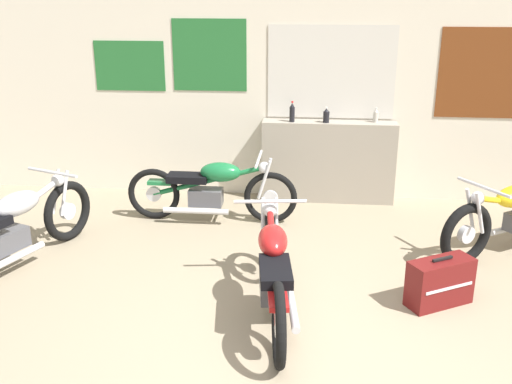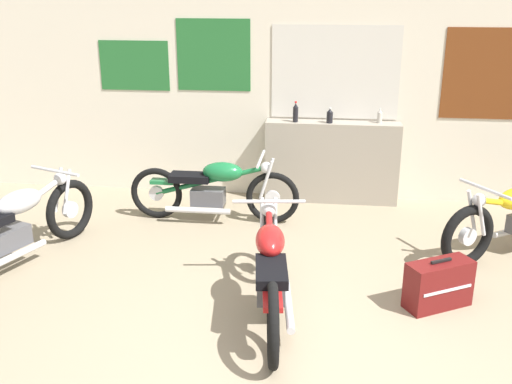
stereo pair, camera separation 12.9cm
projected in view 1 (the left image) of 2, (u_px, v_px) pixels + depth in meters
ground_plane at (301, 370)px, 4.24m from camera, size 24.00×24.00×0.00m
wall_back at (313, 86)px, 7.29m from camera, size 10.00×0.07×2.80m
sill_counter at (328, 161)px, 7.40m from camera, size 1.63×0.28×1.00m
bottle_leftmost at (292, 113)px, 7.20m from camera, size 0.06×0.06×0.25m
bottle_left_center at (326, 116)px, 7.17m from camera, size 0.07×0.07×0.19m
bottle_center at (376, 116)px, 7.18m from camera, size 0.06×0.06×0.18m
motorcycle_silver at (10, 229)px, 5.64m from camera, size 0.95×2.03×0.81m
motorcycle_red at (274, 269)px, 4.85m from camera, size 0.64×2.02×0.79m
motorcycle_green at (211, 188)px, 6.77m from camera, size 1.95×0.64×0.77m
hard_case_darkred at (440, 282)px, 5.05m from camera, size 0.60×0.48×0.43m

